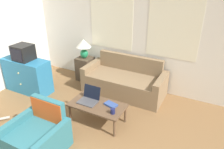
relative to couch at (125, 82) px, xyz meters
name	(u,v)px	position (x,y,z in m)	size (l,w,h in m)	color
wall_back	(144,36)	(0.24, 0.43, 1.03)	(6.84, 0.06, 2.60)	white
couch	(125,82)	(0.00, 0.00, 0.00)	(1.87, 0.82, 0.84)	#846B4C
armchair	(39,136)	(-0.47, -2.30, -0.02)	(0.83, 0.77, 0.80)	#2D6B75
tv_dresser	(28,76)	(-2.07, -1.00, 0.13)	(1.12, 0.48, 0.80)	teal
television	(23,52)	(-2.07, -1.00, 0.71)	(0.41, 0.38, 0.35)	black
side_table	(85,69)	(-1.21, 0.14, 0.03)	(0.38, 0.38, 0.61)	#4C3D2D
table_lamp	(84,46)	(-1.21, 0.14, 0.66)	(0.38, 0.38, 0.49)	#1E8451
coffee_table	(97,106)	(0.00, -1.26, 0.07)	(1.05, 0.56, 0.39)	brown
laptop	(89,98)	(-0.19, -1.23, 0.17)	(0.36, 0.33, 0.27)	#47474C
cup_navy	(113,111)	(0.39, -1.38, 0.16)	(0.08, 0.08, 0.10)	#191E4C
book_red	(111,105)	(0.25, -1.17, 0.13)	(0.26, 0.20, 0.04)	#334C8E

